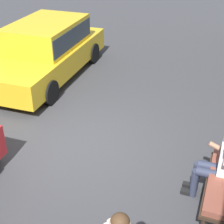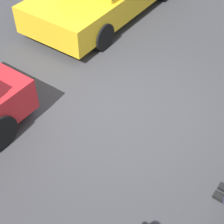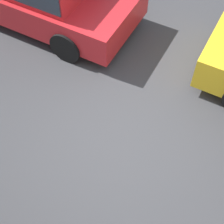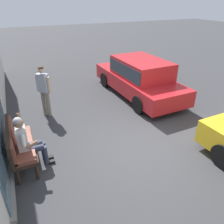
# 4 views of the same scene
# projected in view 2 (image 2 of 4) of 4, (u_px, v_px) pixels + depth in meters

# --- Properties ---
(ground_plane) EXTENTS (60.00, 60.00, 0.00)m
(ground_plane) POSITION_uv_depth(u_px,v_px,m) (118.00, 111.00, 6.28)
(ground_plane) COLOR #38383A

